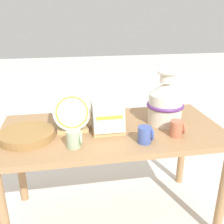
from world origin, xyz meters
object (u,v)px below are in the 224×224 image
mug_cobalt_glaze (145,135)px  wicker_charger_stack (27,135)px  dish_rack_square_plates (107,120)px  mug_terracotta_glaze (177,128)px  dish_rack_round_plates (72,113)px  ceramic_vase (165,102)px  mug_sage_glaze (74,139)px

mug_cobalt_glaze → wicker_charger_stack: bearing=165.5°
dish_rack_square_plates → mug_terracotta_glaze: bearing=-19.8°
dish_rack_round_plates → wicker_charger_stack: dish_rack_round_plates is taller
dish_rack_square_plates → mug_cobalt_glaze: bearing=-46.0°
dish_rack_round_plates → ceramic_vase: bearing=-0.9°
dish_rack_square_plates → wicker_charger_stack: bearing=-177.7°
dish_rack_round_plates → mug_sage_glaze: bearing=-89.5°
dish_rack_square_plates → mug_terracotta_glaze: (0.38, -0.14, -0.02)m
mug_cobalt_glaze → mug_sage_glaze: (-0.39, 0.02, 0.00)m
wicker_charger_stack → mug_terracotta_glaze: (0.85, -0.12, 0.02)m
dish_rack_round_plates → mug_terracotta_glaze: (0.59, -0.20, -0.06)m
mug_sage_glaze → dish_rack_round_plates: bearing=90.5°
mug_cobalt_glaze → mug_terracotta_glaze: same height
dish_rack_square_plates → mug_cobalt_glaze: size_ratio=2.17×
mug_terracotta_glaze → dish_rack_square_plates: bearing=160.2°
dish_rack_square_plates → ceramic_vase: bearing=8.4°
mug_cobalt_glaze → mug_sage_glaze: same height
dish_rack_square_plates → mug_cobalt_glaze: (0.18, -0.19, -0.02)m
mug_terracotta_glaze → mug_sage_glaze: (-0.59, -0.03, 0.00)m
mug_sage_glaze → ceramic_vase: bearing=20.9°
mug_cobalt_glaze → ceramic_vase: bearing=50.2°
dish_rack_round_plates → dish_rack_square_plates: dish_rack_round_plates is taller
mug_cobalt_glaze → mug_terracotta_glaze: (0.20, 0.05, 0.00)m
ceramic_vase → dish_rack_round_plates: (-0.59, 0.01, -0.04)m
wicker_charger_stack → mug_cobalt_glaze: (0.65, -0.17, 0.02)m
ceramic_vase → mug_sage_glaze: 0.64m
ceramic_vase → mug_cobalt_glaze: 0.33m
dish_rack_round_plates → mug_terracotta_glaze: dish_rack_round_plates is taller
dish_rack_round_plates → wicker_charger_stack: bearing=-161.9°
dish_rack_square_plates → mug_terracotta_glaze: 0.41m
wicker_charger_stack → mug_sage_glaze: 0.30m
mug_cobalt_glaze → mug_terracotta_glaze: size_ratio=1.00×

